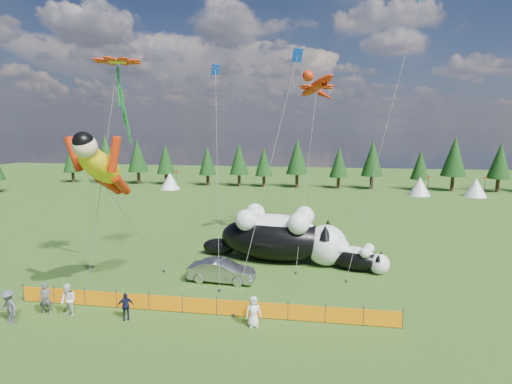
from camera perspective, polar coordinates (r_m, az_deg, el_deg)
ground at (r=26.43m, az=-6.14°, el=-14.06°), size 160.00×160.00×0.00m
safety_fence at (r=23.60m, az=-8.10°, el=-15.77°), size 22.06×0.06×1.10m
tree_line at (r=69.01m, az=3.40°, el=3.99°), size 90.00×4.00×8.00m
festival_tents at (r=64.22m, az=12.78°, el=1.03°), size 50.00×3.20×2.80m
cat_large at (r=31.51m, az=3.51°, el=-6.26°), size 11.65×5.18×4.21m
cat_small at (r=30.66m, az=14.13°, el=-9.07°), size 5.28×3.23×1.98m
car at (r=27.81m, az=-4.94°, el=-11.16°), size 4.60×1.77×1.49m
spectator_a at (r=26.00m, az=-27.84°, el=-13.34°), size 0.80×0.67×1.86m
spectator_b at (r=25.22m, az=-25.25°, el=-13.82°), size 1.04×0.83×1.88m
spectator_c at (r=23.79m, az=-18.15°, el=-15.25°), size 1.01×0.78×1.53m
spectator_d at (r=25.82m, az=-31.87°, el=-13.78°), size 1.37×1.01×1.91m
spectator_e at (r=21.94m, az=-0.37°, el=-16.72°), size 0.97×0.81×1.69m
superhero_kite at (r=24.41m, az=-21.24°, el=3.37°), size 4.81×7.96×11.29m
gecko_kite at (r=35.04m, az=8.68°, el=14.76°), size 6.08×10.78×15.85m
flower_kite at (r=27.36m, az=-19.18°, el=16.86°), size 3.70×5.25×14.75m
diamond_kite_a at (r=30.75m, az=-5.79°, el=15.91°), size 2.21×6.78×15.97m
diamond_kite_b at (r=34.97m, az=22.06°, el=23.16°), size 5.87×7.46×21.89m
diamond_kite_c at (r=23.85m, az=5.55°, el=17.41°), size 3.78×3.68×15.45m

